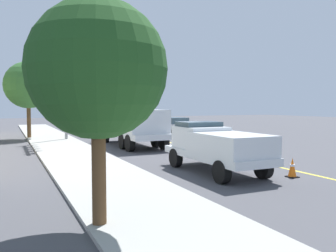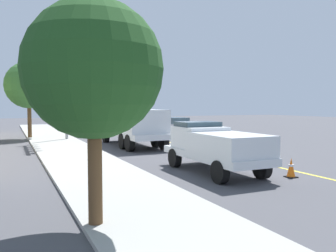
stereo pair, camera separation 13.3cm
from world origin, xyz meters
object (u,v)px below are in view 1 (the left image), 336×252
Objects in this scene: utility_bucket_truck at (132,123)px; traffic_cone_leading at (292,168)px; traffic_signal_mast at (69,69)px; service_pickup_truck at (216,146)px; traffic_cone_mid_rear at (135,134)px; passing_minivan at (173,125)px; traffic_cone_mid_front at (193,146)px.

utility_bucket_truck reaches higher than traffic_cone_leading.
traffic_cone_leading is 18.36m from traffic_signal_mast.
service_pickup_truck reaches higher than traffic_cone_mid_rear.
service_pickup_truck is at bearing 173.07° from traffic_cone_mid_rear.
utility_bucket_truck is 6.53m from traffic_signal_mast.
service_pickup_truck is (-10.77, 0.05, -0.48)m from utility_bucket_truck.
passing_minivan is 4.69m from traffic_cone_mid_rear.
passing_minivan reaches higher than traffic_cone_mid_rear.
traffic_cone_mid_front is (7.50, 0.24, 0.04)m from traffic_cone_leading.
passing_minivan is at bearing -77.67° from traffic_signal_mast.
service_pickup_truck reaches higher than passing_minivan.
utility_bucket_truck is at bearing 157.36° from traffic_cone_mid_rear.
passing_minivan is 5.67× the size of traffic_cone_mid_front.
utility_bucket_truck reaches higher than service_pickup_truck.
utility_bucket_truck is 1.71× the size of passing_minivan.
passing_minivan is 10.86m from traffic_signal_mast.
traffic_signal_mast is at bearing 18.71° from traffic_cone_leading.
traffic_cone_leading is at bearing -133.63° from service_pickup_truck.
service_pickup_truck is at bearing 46.37° from traffic_cone_leading.
utility_bucket_truck reaches higher than passing_minivan.
traffic_cone_mid_front is 11.82m from traffic_signal_mast.
traffic_signal_mast is (3.88, 3.55, 3.88)m from utility_bucket_truck.
service_pickup_truck reaches higher than traffic_cone_mid_front.
service_pickup_truck is 17.85m from passing_minivan.
traffic_cone_leading is at bearing -178.18° from traffic_cone_mid_front.
traffic_cone_leading is at bearing -170.67° from utility_bucket_truck.
traffic_cone_leading is at bearing -161.29° from traffic_signal_mast.
service_pickup_truck is 0.71× the size of traffic_signal_mast.
passing_minivan is 5.40× the size of traffic_cone_mid_rear.
traffic_signal_mast reaches higher than traffic_cone_mid_front.
service_pickup_truck is 6.61× the size of traffic_cone_mid_front.
utility_bucket_truck is at bearing 134.49° from passing_minivan.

